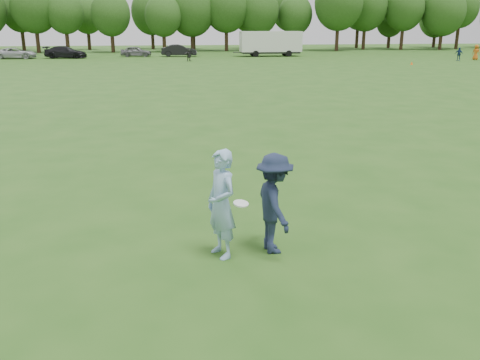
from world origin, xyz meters
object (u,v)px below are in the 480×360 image
Objects in this scene: car_f at (179,51)px; field_cone at (412,63)px; thrower at (221,204)px; car_c at (16,53)px; player_far_c at (476,52)px; player_far_b at (459,54)px; car_d at (66,52)px; player_far_d at (189,54)px; defender at (274,204)px; cargo_trailer at (271,42)px; car_e at (136,51)px.

car_f is 15.49× the size of field_cone.
thrower reaches higher than car_c.
thrower is at bearing 107.40° from player_far_c.
player_far_b is 47.26m from car_d.
car_c is at bearing 97.69° from car_f.
player_far_d is 16.66m from car_d.
player_far_b is at bearing -39.58° from defender.
car_c is at bearing 12.86° from defender.
car_e is at bearing 174.79° from cargo_trailer.
player_far_b is 3.14m from player_far_c.
player_far_b is (32.03, 47.47, -0.17)m from defender.
player_far_b is 1.00× the size of player_far_d.
car_d is 14.20m from car_f.
player_far_c is 55.61m from car_c.
defender is (0.97, 0.06, -0.06)m from thrower.
player_far_c is (35.90, 48.73, -0.10)m from thrower.
player_far_b reaches higher than car_e.
defender is 60.75m from cargo_trailer.
defender is at bearing -177.48° from car_f.
thrower is at bearing -102.57° from cargo_trailer.
cargo_trailer reaches higher than player_far_d.
car_d is 0.57× the size of cargo_trailer.
car_c is at bearing 101.71° from car_e.
player_far_b is at bearing -31.36° from cargo_trailer.
player_far_c is at bearing -94.27° from car_d.
player_far_b reaches higher than car_d.
car_d is 1.28× the size of car_e.
car_d is (-12.82, 59.10, -0.25)m from thrower.
player_far_d is at bearing -145.86° from player_far_b.
player_far_d is 5.07× the size of field_cone.
car_f is (1.27, 60.86, -0.22)m from thrower.
player_far_c is at bearing 119.03° from thrower.
car_c is 32.02m from cargo_trailer.
defender reaches higher than field_cone.
field_cone is at bearing -110.79° from car_c.
car_f is (-34.63, 12.13, -0.12)m from player_far_c.
thrower is 0.22× the size of cargo_trailer.
car_c is 15.98× the size of field_cone.
cargo_trailer reaches higher than player_far_c.
thrower is 6.58× the size of field_cone.
cargo_trailer is at bearing -93.45° from car_f.
car_c is 0.94× the size of car_d.
car_f reaches higher than player_far_b.
car_d is at bearing -179.02° from cargo_trailer.
car_c is (-54.62, 10.42, -0.22)m from player_far_c.
player_far_b is 0.33× the size of car_f.
thrower reaches higher than car_f.
thrower is 61.30m from car_e.
player_far_c is at bearing 28.33° from field_cone.
thrower is 0.43× the size of car_f.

